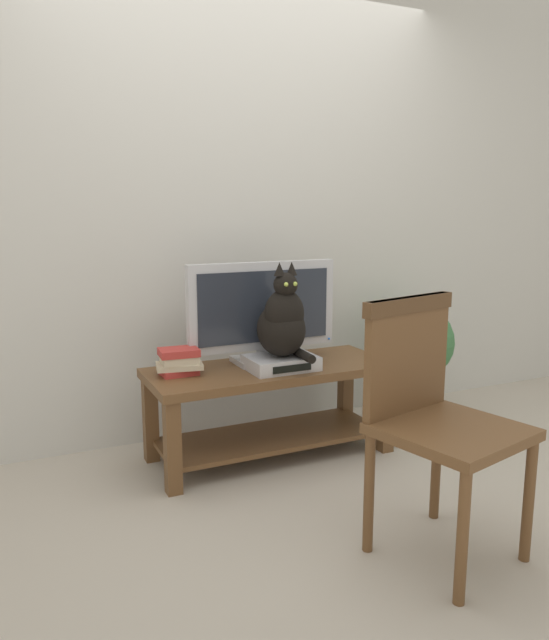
{
  "coord_description": "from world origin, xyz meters",
  "views": [
    {
      "loc": [
        -1.3,
        -2.33,
        1.31
      ],
      "look_at": [
        -0.01,
        0.41,
        0.74
      ],
      "focal_mm": 34.33,
      "sensor_mm": 36.0,
      "label": 1
    }
  ],
  "objects": [
    {
      "name": "wooden_chair",
      "position": [
        0.17,
        -0.59,
        0.57
      ],
      "size": [
        0.57,
        0.57,
        0.97
      ],
      "color": "brown",
      "rests_on": "ground"
    },
    {
      "name": "tv_stand",
      "position": [
        -0.01,
        0.46,
        0.34
      ],
      "size": [
        1.28,
        0.51,
        0.49
      ],
      "color": "brown",
      "rests_on": "ground"
    },
    {
      "name": "cat",
      "position": [
        0.01,
        0.37,
        0.74
      ],
      "size": [
        0.24,
        0.35,
        0.48
      ],
      "color": "black",
      "rests_on": "media_box"
    },
    {
      "name": "book_stack",
      "position": [
        -0.49,
        0.51,
        0.56
      ],
      "size": [
        0.25,
        0.18,
        0.13
      ],
      "color": "#B2332D",
      "rests_on": "tv_stand"
    },
    {
      "name": "potted_plant",
      "position": [
        0.99,
        0.55,
        0.45
      ],
      "size": [
        0.46,
        0.46,
        0.74
      ],
      "color": "beige",
      "rests_on": "ground"
    },
    {
      "name": "back_wall",
      "position": [
        0.0,
        1.0,
        1.4
      ],
      "size": [
        7.0,
        0.12,
        2.8
      ],
      "primitive_type": "cube",
      "color": "beige",
      "rests_on": "ground"
    },
    {
      "name": "ground_plane",
      "position": [
        0.0,
        0.0,
        0.0
      ],
      "size": [
        12.0,
        12.0,
        0.0
      ],
      "primitive_type": "plane",
      "color": "#ADA393"
    },
    {
      "name": "media_box",
      "position": [
        0.01,
        0.39,
        0.53
      ],
      "size": [
        0.35,
        0.25,
        0.07
      ],
      "color": "#BCBCC1",
      "rests_on": "tv_stand"
    },
    {
      "name": "tv",
      "position": [
        -0.01,
        0.56,
        0.77
      ],
      "size": [
        0.82,
        0.2,
        0.54
      ],
      "color": "#B7B7BC",
      "rests_on": "tv_stand"
    }
  ]
}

